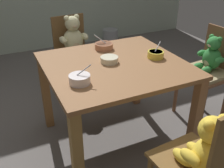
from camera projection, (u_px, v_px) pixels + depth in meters
ground_plane at (114, 140)px, 2.36m from camera, size 5.20×5.20×0.04m
dining_table at (115, 77)px, 2.06m from camera, size 1.04×0.98×0.73m
teddy_chair_far_center at (74, 45)px, 2.80m from camera, size 0.43×0.44×0.89m
teddy_chair_near_right at (209, 65)px, 2.43m from camera, size 0.39×0.43×0.87m
teddy_chair_near_front at (206, 157)px, 1.37m from camera, size 0.41×0.45×0.95m
porridge_bowl_terracotta_far_center at (104, 46)px, 2.26m from camera, size 0.16×0.16×0.13m
porridge_bowl_white_near_left at (80, 79)px, 1.71m from camera, size 0.15×0.14×0.13m
porridge_bowl_cream_center at (109, 59)px, 2.01m from camera, size 0.14×0.14×0.05m
porridge_bowl_yellow_near_right at (156, 54)px, 2.09m from camera, size 0.13×0.13×0.12m
metal_pail at (110, 38)px, 4.35m from camera, size 0.25×0.25×0.29m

